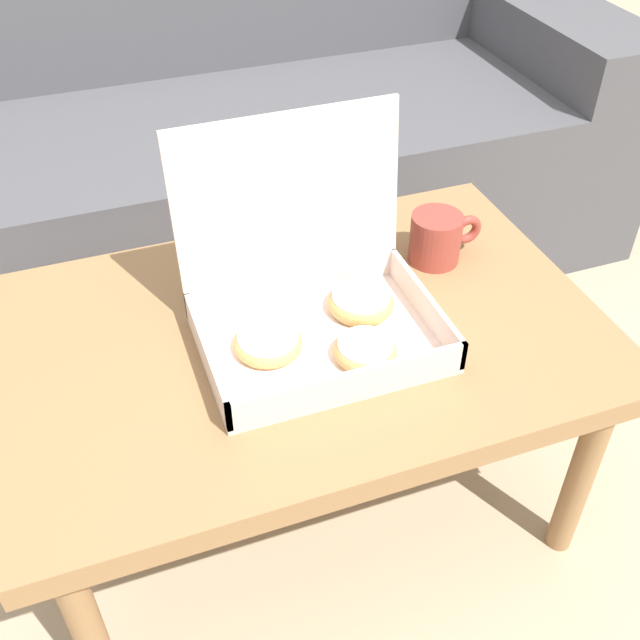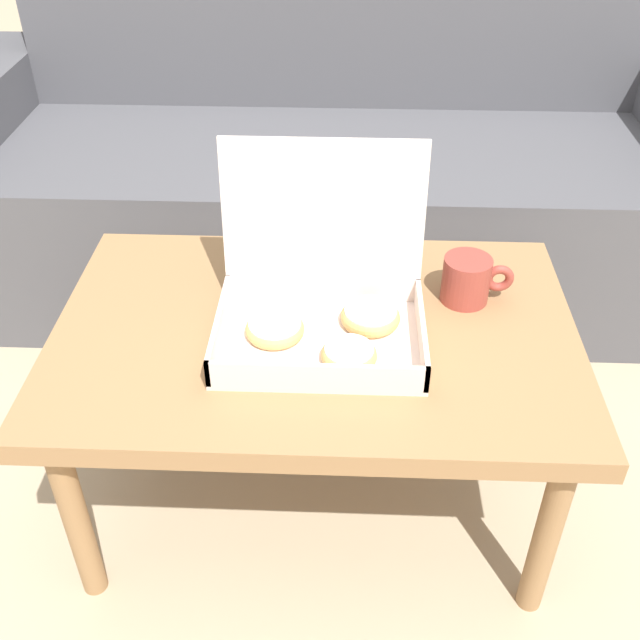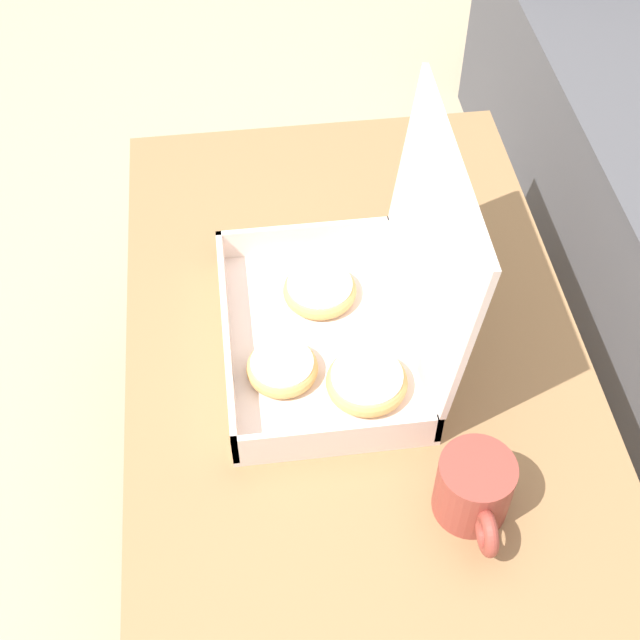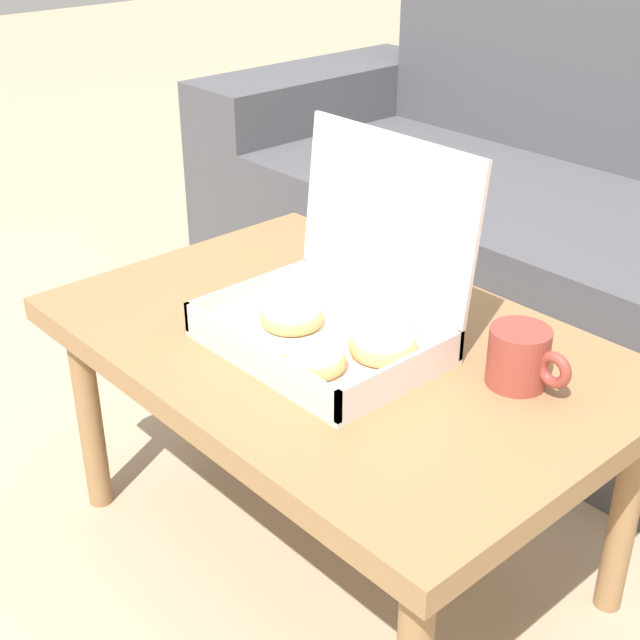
# 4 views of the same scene
# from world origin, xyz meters

# --- Properties ---
(ground_plane) EXTENTS (12.00, 12.00, 0.00)m
(ground_plane) POSITION_xyz_m (0.00, 0.00, 0.00)
(ground_plane) COLOR tan
(coffee_table) EXTENTS (0.91, 0.60, 0.43)m
(coffee_table) POSITION_xyz_m (0.00, -0.09, 0.38)
(coffee_table) COLOR #997047
(coffee_table) RESTS_ON ground_plane
(pastry_box) EXTENTS (0.35, 0.28, 0.31)m
(pastry_box) POSITION_xyz_m (0.02, -0.10, 0.49)
(pastry_box) COLOR silver
(pastry_box) RESTS_ON coffee_table
(coffee_mug) EXTENTS (0.13, 0.09, 0.09)m
(coffee_mug) POSITION_xyz_m (0.27, 0.01, 0.47)
(coffee_mug) COLOR #993D33
(coffee_mug) RESTS_ON coffee_table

